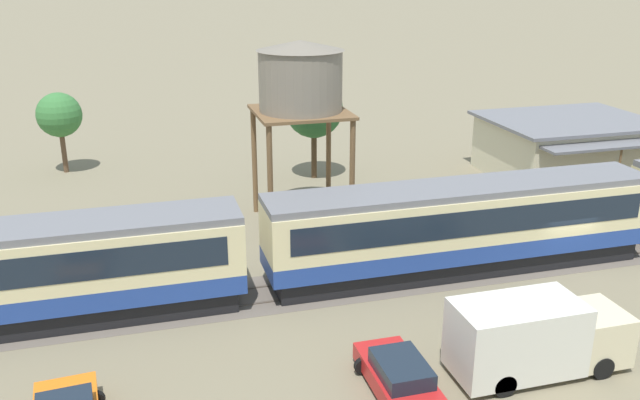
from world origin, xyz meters
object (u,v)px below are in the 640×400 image
at_px(passenger_train, 466,223).
at_px(water_tower, 301,80).
at_px(station_building, 566,147).
at_px(delivery_truck_cream, 535,336).
at_px(parked_car_red, 400,378).
at_px(yard_tree_0, 59,115).
at_px(yard_tree_1, 314,109).

bearing_deg(passenger_train, water_tower, 125.10).
distance_m(station_building, delivery_truck_cream, 24.39).
bearing_deg(passenger_train, station_building, 41.04).
relative_size(water_tower, parked_car_red, 2.22).
distance_m(parked_car_red, yard_tree_0, 31.68).
height_order(yard_tree_0, yard_tree_1, yard_tree_1).
relative_size(station_building, parked_car_red, 2.37).
bearing_deg(delivery_truck_cream, passenger_train, 79.29).
relative_size(water_tower, yard_tree_0, 1.81).
bearing_deg(yard_tree_0, water_tower, -45.17).
bearing_deg(passenger_train, parked_car_red, -128.46).
distance_m(water_tower, delivery_truck_cream, 17.69).
bearing_deg(parked_car_red, delivery_truck_cream, -90.06).
relative_size(station_building, water_tower, 1.07).
xyz_separation_m(water_tower, delivery_truck_cream, (4.07, -16.02, -6.31)).
bearing_deg(water_tower, yard_tree_1, 69.88).
distance_m(parked_car_red, delivery_truck_cream, 4.92).
relative_size(water_tower, yard_tree_1, 1.51).
xyz_separation_m(delivery_truck_cream, yard_tree_0, (-17.05, 29.07, 2.50)).
height_order(passenger_train, yard_tree_0, yard_tree_0).
bearing_deg(water_tower, parked_car_red, -92.83).
xyz_separation_m(delivery_truck_cream, yard_tree_1, (-1.37, 23.40, 3.16)).
relative_size(parked_car_red, yard_tree_0, 0.81).
bearing_deg(yard_tree_0, delivery_truck_cream, -59.61).
relative_size(passenger_train, yard_tree_1, 8.73).
xyz_separation_m(passenger_train, delivery_truck_cream, (-1.52, -8.06, -0.92)).
distance_m(parked_car_red, yard_tree_1, 23.96).
distance_m(station_building, water_tower, 19.90).
bearing_deg(passenger_train, delivery_truck_cream, -100.71).
distance_m(water_tower, parked_car_red, 17.50).
bearing_deg(yard_tree_0, parked_car_red, -67.24).
bearing_deg(station_building, parked_car_red, -135.07).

